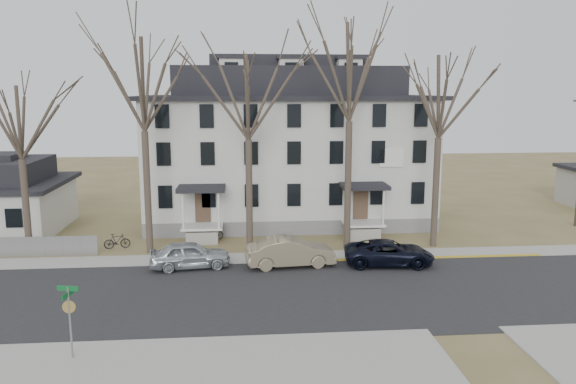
{
  "coord_description": "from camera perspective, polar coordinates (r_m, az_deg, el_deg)",
  "views": [
    {
      "loc": [
        -5.46,
        -23.37,
        9.67
      ],
      "look_at": [
        -2.73,
        9.0,
        3.72
      ],
      "focal_mm": 35.0,
      "sensor_mm": 36.0,
      "label": 1
    }
  ],
  "objects": [
    {
      "name": "tree_far_left",
      "position": [
        33.63,
        -14.59,
        11.2
      ],
      "size": [
        8.4,
        8.4,
        13.72
      ],
      "color": "#473B31",
      "rests_on": "ground"
    },
    {
      "name": "ground",
      "position": [
        25.87,
        7.88,
        -11.67
      ],
      "size": [
        120.0,
        120.0,
        0.0
      ],
      "primitive_type": "plane",
      "color": "olive",
      "rests_on": "ground"
    },
    {
      "name": "car_navy",
      "position": [
        31.89,
        10.23,
        -6.15
      ],
      "size": [
        5.14,
        2.73,
        1.38
      ],
      "primitive_type": "imported",
      "rotation": [
        0.0,
        0.0,
        1.48
      ],
      "color": "black",
      "rests_on": "ground"
    },
    {
      "name": "far_sidewalk",
      "position": [
        33.28,
        4.86,
        -6.56
      ],
      "size": [
        120.0,
        2.0,
        0.08
      ],
      "primitive_type": "cube",
      "color": "#A09F97",
      "rests_on": "ground"
    },
    {
      "name": "near_sidewalk_left",
      "position": [
        20.91,
        -11.79,
        -17.4
      ],
      "size": [
        20.0,
        5.0,
        0.08
      ],
      "primitive_type": "cube",
      "color": "#A09F97",
      "rests_on": "ground"
    },
    {
      "name": "bicycle_left",
      "position": [
        36.71,
        -8.06,
        -4.21
      ],
      "size": [
        1.92,
        0.87,
        0.98
      ],
      "primitive_type": "imported",
      "rotation": [
        0.0,
        0.0,
        1.69
      ],
      "color": "black",
      "rests_on": "ground"
    },
    {
      "name": "car_silver",
      "position": [
        31.3,
        -9.92,
        -6.36
      ],
      "size": [
        4.53,
        2.29,
        1.48
      ],
      "primitive_type": "imported",
      "rotation": [
        0.0,
        0.0,
        1.7
      ],
      "color": "#B1B9BE",
      "rests_on": "ground"
    },
    {
      "name": "tree_mid_right",
      "position": [
        35.26,
        15.23,
        9.91
      ],
      "size": [
        7.8,
        7.8,
        12.74
      ],
      "color": "#473B31",
      "rests_on": "ground"
    },
    {
      "name": "tree_center",
      "position": [
        33.82,
        6.34,
        12.71
      ],
      "size": [
        9.0,
        9.0,
        14.7
      ],
      "color": "#473B31",
      "rests_on": "ground"
    },
    {
      "name": "tree_bungalow",
      "position": [
        35.49,
        -25.71,
        6.86
      ],
      "size": [
        6.6,
        6.6,
        10.78
      ],
      "color": "#473B31",
      "rests_on": "ground"
    },
    {
      "name": "main_road",
      "position": [
        27.69,
        6.96,
        -10.14
      ],
      "size": [
        120.0,
        10.0,
        0.04
      ],
      "primitive_type": "cube",
      "color": "#27272A",
      "rests_on": "ground"
    },
    {
      "name": "yellow_curb",
      "position": [
        33.63,
        13.6,
        -6.63
      ],
      "size": [
        14.0,
        0.25,
        0.06
      ],
      "primitive_type": "cube",
      "color": "gold",
      "rests_on": "ground"
    },
    {
      "name": "tree_mid_left",
      "position": [
        33.17,
        -4.1,
        10.23
      ],
      "size": [
        7.8,
        7.8,
        12.74
      ],
      "color": "#473B31",
      "rests_on": "ground"
    },
    {
      "name": "boarding_house",
      "position": [
        41.69,
        -0.04,
        4.47
      ],
      "size": [
        20.8,
        12.36,
        12.05
      ],
      "color": "slate",
      "rests_on": "ground"
    },
    {
      "name": "small_house",
      "position": [
        43.34,
        -27.18,
        -0.64
      ],
      "size": [
        8.7,
        8.7,
        5.0
      ],
      "color": "silver",
      "rests_on": "ground"
    },
    {
      "name": "bicycle_right",
      "position": [
        36.09,
        -16.97,
        -4.85
      ],
      "size": [
        1.63,
        0.75,
        0.95
      ],
      "primitive_type": "imported",
      "rotation": [
        0.0,
        0.0,
        1.77
      ],
      "color": "black",
      "rests_on": "ground"
    },
    {
      "name": "street_sign",
      "position": [
        21.96,
        -21.33,
        -11.25
      ],
      "size": [
        0.8,
        0.8,
        2.81
      ],
      "rotation": [
        0.0,
        0.0,
        -0.2
      ],
      "color": "gray",
      "rests_on": "ground"
    },
    {
      "name": "car_tan",
      "position": [
        31.13,
        0.25,
        -6.17
      ],
      "size": [
        5.04,
        2.18,
        1.61
      ],
      "primitive_type": "imported",
      "rotation": [
        0.0,
        0.0,
        1.67
      ],
      "color": "gray",
      "rests_on": "ground"
    }
  ]
}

